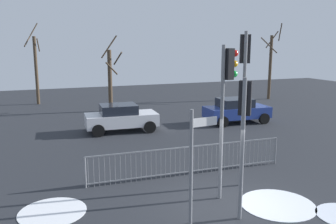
# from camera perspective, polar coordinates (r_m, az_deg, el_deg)

# --- Properties ---
(ground_plane) EXTENTS (60.00, 60.00, 0.00)m
(ground_plane) POSITION_cam_1_polar(r_m,az_deg,el_deg) (11.12, 8.76, -14.18)
(ground_plane) COLOR #26282D
(traffic_light_mid_right) EXTENTS (0.56, 0.35, 4.66)m
(traffic_light_mid_right) POSITION_cam_1_polar(r_m,az_deg,el_deg) (10.57, 9.33, 3.81)
(traffic_light_mid_right) COLOR slate
(traffic_light_mid_right) RESTS_ON ground
(traffic_light_foreground_right) EXTENTS (0.40, 0.53, 5.07)m
(traffic_light_foreground_right) POSITION_cam_1_polar(r_m,az_deg,el_deg) (11.73, 12.08, 5.84)
(traffic_light_foreground_right) COLOR slate
(traffic_light_foreground_right) RESTS_ON ground
(traffic_light_rear_right) EXTENTS (0.45, 0.48, 3.85)m
(traffic_light_rear_right) POSITION_cam_1_polar(r_m,az_deg,el_deg) (9.52, 12.09, -0.66)
(traffic_light_rear_right) COLOR slate
(traffic_light_rear_right) RESTS_ON ground
(direction_sign_post) EXTENTS (0.79, 0.15, 3.12)m
(direction_sign_post) POSITION_cam_1_polar(r_m,az_deg,el_deg) (9.07, 4.04, -8.10)
(direction_sign_post) COLOR slate
(direction_sign_post) RESTS_ON ground
(pedestrian_guard_railing) EXTENTS (7.42, 0.26, 1.07)m
(pedestrian_guard_railing) POSITION_cam_1_polar(r_m,az_deg,el_deg) (12.98, 3.40, -7.67)
(pedestrian_guard_railing) COLOR slate
(pedestrian_guard_railing) RESTS_ON ground
(car_white_mid) EXTENTS (3.89, 2.10, 1.47)m
(car_white_mid) POSITION_cam_1_polar(r_m,az_deg,el_deg) (19.34, -7.57, -0.84)
(car_white_mid) COLOR silver
(car_white_mid) RESTS_ON ground
(car_blue_trailing) EXTENTS (3.86, 2.05, 1.47)m
(car_blue_trailing) POSITION_cam_1_polar(r_m,az_deg,el_deg) (21.64, 10.86, 0.32)
(car_blue_trailing) COLOR navy
(car_blue_trailing) RESTS_ON ground
(bare_tree_left) EXTENTS (1.16, 1.15, 6.20)m
(bare_tree_left) POSITION_cam_1_polar(r_m,az_deg,el_deg) (29.31, -20.38, 6.67)
(bare_tree_left) COLOR #473828
(bare_tree_left) RESTS_ON ground
(bare_tree_centre) EXTENTS (1.95, 1.72, 6.26)m
(bare_tree_centre) POSITION_cam_1_polar(r_m,az_deg,el_deg) (31.30, 16.08, 7.31)
(bare_tree_centre) COLOR #473828
(bare_tree_centre) RESTS_ON ground
(bare_tree_right) EXTENTS (1.27, 1.31, 5.23)m
(bare_tree_right) POSITION_cam_1_polar(r_m,az_deg,el_deg) (25.05, -9.21, 5.39)
(bare_tree_right) COLOR #473828
(bare_tree_right) RESTS_ON ground
(snow_patch_kerb) EXTENTS (2.19, 2.19, 0.01)m
(snow_patch_kerb) POSITION_cam_1_polar(r_m,az_deg,el_deg) (11.37, 17.11, -13.93)
(snow_patch_kerb) COLOR white
(snow_patch_kerb) RESTS_ON ground
(snow_patch_island) EXTENTS (1.90, 1.90, 0.01)m
(snow_patch_island) POSITION_cam_1_polar(r_m,az_deg,el_deg) (10.97, -17.99, -14.94)
(snow_patch_island) COLOR white
(snow_patch_island) RESTS_ON ground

